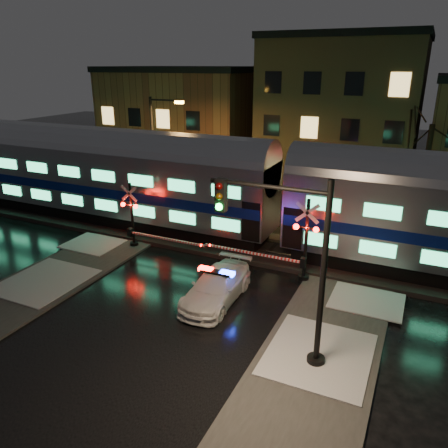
{
  "coord_description": "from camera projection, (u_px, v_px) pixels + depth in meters",
  "views": [
    {
      "loc": [
        8.89,
        -16.02,
        9.71
      ],
      "look_at": [
        0.25,
        2.5,
        2.2
      ],
      "focal_mm": 35.0,
      "sensor_mm": 36.0,
      "label": 1
    }
  ],
  "objects": [
    {
      "name": "ground",
      "position": [
        197.0,
        284.0,
        20.51
      ],
      "size": [
        120.0,
        120.0,
        0.0
      ],
      "primitive_type": "plane",
      "color": "black",
      "rests_on": "ground"
    },
    {
      "name": "ballast",
      "position": [
        239.0,
        244.0,
        24.72
      ],
      "size": [
        90.0,
        4.2,
        0.24
      ],
      "primitive_type": "cube",
      "color": "black",
      "rests_on": "ground"
    },
    {
      "name": "sidewalk_right",
      "position": [
        295.0,
        414.0,
        12.8
      ],
      "size": [
        4.0,
        20.0,
        0.12
      ],
      "primitive_type": "cube",
      "color": "#2D2D2D",
      "rests_on": "ground"
    },
    {
      "name": "building_left",
      "position": [
        186.0,
        120.0,
        42.82
      ],
      "size": [
        14.0,
        10.0,
        9.0
      ],
      "primitive_type": "cube",
      "color": "brown",
      "rests_on": "ground"
    },
    {
      "name": "building_mid",
      "position": [
        343.0,
        114.0,
        36.87
      ],
      "size": [
        12.0,
        11.0,
        11.5
      ],
      "primitive_type": "cube",
      "color": "brown",
      "rests_on": "ground"
    },
    {
      "name": "train",
      "position": [
        282.0,
        194.0,
        22.64
      ],
      "size": [
        51.0,
        3.12,
        5.92
      ],
      "color": "black",
      "rests_on": "ballast"
    },
    {
      "name": "police_car",
      "position": [
        216.0,
        287.0,
        18.81
      ],
      "size": [
        1.99,
        4.67,
        1.5
      ],
      "rotation": [
        0.0,
        0.0,
        0.02
      ],
      "color": "silver",
      "rests_on": "ground"
    },
    {
      "name": "crossing_signal_right",
      "position": [
        297.0,
        248.0,
        20.26
      ],
      "size": [
        5.75,
        0.65,
        4.07
      ],
      "color": "black",
      "rests_on": "ground"
    },
    {
      "name": "crossing_signal_left",
      "position": [
        137.0,
        223.0,
        23.89
      ],
      "size": [
        5.25,
        0.63,
        3.72
      ],
      "color": "black",
      "rests_on": "ground"
    },
    {
      "name": "traffic_light",
      "position": [
        291.0,
        268.0,
        14.14
      ],
      "size": [
        4.23,
        0.74,
        6.55
      ],
      "rotation": [
        0.0,
        0.0,
        0.03
      ],
      "color": "black",
      "rests_on": "ground"
    },
    {
      "name": "streetlight",
      "position": [
        156.0,
        146.0,
        29.77
      ],
      "size": [
        2.57,
        0.27,
        7.69
      ],
      "color": "black",
      "rests_on": "ground"
    }
  ]
}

